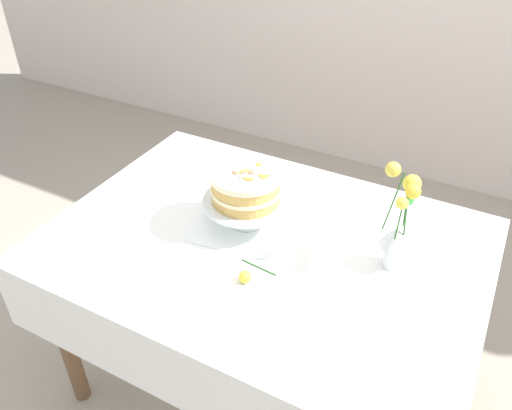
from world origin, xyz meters
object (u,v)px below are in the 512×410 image
(dining_table, at_px, (260,265))
(layer_cake, at_px, (246,186))
(fallen_rose, at_px, (246,276))
(flower_vase, at_px, (399,228))
(cake_stand, at_px, (246,204))

(dining_table, bearing_deg, layer_cake, 140.76)
(fallen_rose, bearing_deg, dining_table, 103.04)
(flower_vase, bearing_deg, cake_stand, -176.42)
(layer_cake, distance_m, flower_vase, 0.50)
(layer_cake, distance_m, fallen_rose, 0.31)
(cake_stand, bearing_deg, layer_cake, -19.22)
(dining_table, relative_size, flower_vase, 3.93)
(flower_vase, bearing_deg, dining_table, -164.82)
(dining_table, bearing_deg, flower_vase, 15.18)
(cake_stand, height_order, layer_cake, layer_cake)
(layer_cake, xyz_separation_m, flower_vase, (0.49, 0.03, -0.01))
(dining_table, height_order, cake_stand, cake_stand)
(cake_stand, bearing_deg, flower_vase, 3.58)
(fallen_rose, bearing_deg, layer_cake, 118.54)
(layer_cake, xyz_separation_m, fallen_rose, (0.13, -0.25, -0.14))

